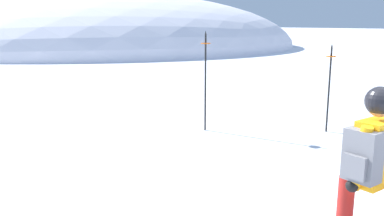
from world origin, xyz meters
The scene contains 4 objects.
ridge_peak_main centered at (11.85, 36.30, 0.00)m, with size 36.75×33.08×10.04m.
snowboarder_main centered at (-0.19, 0.59, 0.92)m, with size 0.64×1.84×1.71m.
piste_marker_near centered at (3.60, 4.03, 1.05)m, with size 0.20×0.20×1.83m.
piste_marker_far centered at (1.55, 5.52, 1.18)m, with size 0.20×0.20×2.08m.
Camera 1 is at (-3.34, -1.34, 2.23)m, focal length 38.38 mm.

